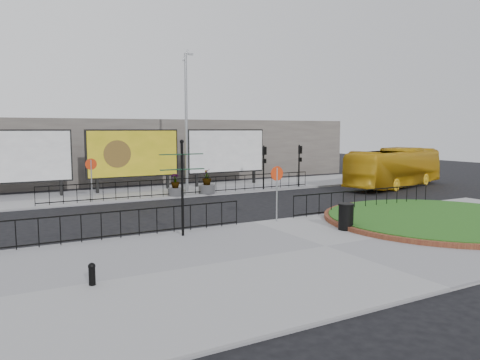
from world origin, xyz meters
TOP-DOWN VIEW (x-y plane):
  - ground at (0.00, 0.00)m, footprint 90.00×90.00m
  - pavement_near at (0.00, -5.00)m, footprint 30.00×10.00m
  - pavement_far at (0.00, 12.00)m, footprint 44.00×6.00m
  - brick_edge at (7.50, -4.00)m, footprint 10.40×10.40m
  - grass_lawn at (7.50, -4.00)m, footprint 10.00×10.00m
  - railing_near_left at (-6.00, -0.30)m, footprint 10.00×0.10m
  - railing_near_right at (6.50, -0.30)m, footprint 9.00×0.10m
  - railing_far at (1.00, 9.30)m, footprint 18.00×0.10m
  - speed_sign_far at (-5.00, 9.40)m, footprint 0.64×0.07m
  - speed_sign_near at (1.00, -0.40)m, footprint 0.64×0.07m
  - billboard_left at (-8.50, 12.97)m, footprint 6.20×0.31m
  - billboard_mid at (-1.50, 12.97)m, footprint 6.20×0.31m
  - billboard_right at (5.50, 12.97)m, footprint 6.20×0.31m
  - lamp_post at (1.51, 11.00)m, footprint 0.74×0.18m
  - signal_pole_a at (6.50, 9.34)m, footprint 0.22×0.26m
  - signal_pole_b at (9.50, 9.34)m, footprint 0.22×0.26m
  - building_backdrop at (0.00, 22.00)m, footprint 40.00×10.00m
  - fingerpost_sign at (-3.77, -1.00)m, footprint 1.74×0.38m
  - bollard at (-8.09, -5.20)m, footprint 0.20×0.20m
  - litter_bin at (2.46, -3.30)m, footprint 0.65×0.65m
  - bus at (15.87, 6.35)m, footprint 10.52×5.05m
  - planter_b at (0.04, 9.40)m, footprint 0.93×0.93m
  - planter_c at (2.20, 9.41)m, footprint 1.05×1.05m

SIDE VIEW (x-z plane):
  - ground at x=0.00m, z-range 0.00..0.00m
  - pavement_near at x=0.00m, z-range 0.00..0.12m
  - pavement_far at x=0.00m, z-range 0.00..0.12m
  - brick_edge at x=7.50m, z-range 0.12..0.30m
  - grass_lawn at x=7.50m, z-range 0.12..0.34m
  - bollard at x=-8.09m, z-range 0.15..0.75m
  - planter_b at x=0.04m, z-range -0.08..1.31m
  - litter_bin at x=2.46m, z-range 0.12..1.21m
  - railing_near_left at x=-6.00m, z-range 0.12..1.22m
  - railing_near_right at x=6.50m, z-range 0.12..1.22m
  - railing_far at x=1.00m, z-range 0.12..1.22m
  - planter_c at x=2.20m, z-range -0.11..1.47m
  - bus at x=15.87m, z-range 0.00..2.86m
  - speed_sign_far at x=-5.00m, z-range 0.68..3.15m
  - speed_sign_near at x=1.00m, z-range 0.68..3.15m
  - signal_pole_a at x=6.50m, z-range 0.60..3.60m
  - signal_pole_b at x=9.50m, z-range 0.60..3.60m
  - fingerpost_sign at x=-3.77m, z-range 0.50..4.23m
  - building_backdrop at x=0.00m, z-range 0.00..5.00m
  - billboard_left at x=-8.50m, z-range 0.55..4.65m
  - billboard_mid at x=-1.50m, z-range 0.55..4.65m
  - billboard_right at x=5.50m, z-range 0.55..4.65m
  - lamp_post at x=1.51m, z-range 0.21..9.44m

